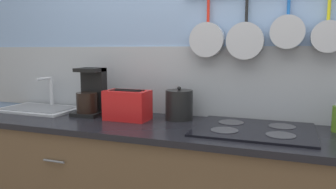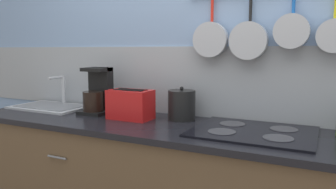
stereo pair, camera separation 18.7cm
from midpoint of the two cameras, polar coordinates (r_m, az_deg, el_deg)
wall_back at (r=2.12m, az=5.44°, el=5.92°), size 7.20×0.15×2.60m
countertop at (r=1.85m, az=2.34°, el=-6.34°), size 3.08×0.62×0.03m
sink_basin at (r=2.58m, az=-23.41°, el=-2.14°), size 0.56×0.36×0.23m
coffee_maker at (r=2.26m, az=-15.61°, el=-0.22°), size 0.18×0.19×0.31m
toaster at (r=2.06m, az=-9.67°, el=-1.85°), size 0.29×0.16×0.19m
kettle at (r=2.04m, az=-0.68°, el=-1.82°), size 0.17×0.17×0.21m
cooktop at (r=1.81m, az=11.89°, el=-6.01°), size 0.62×0.50×0.01m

